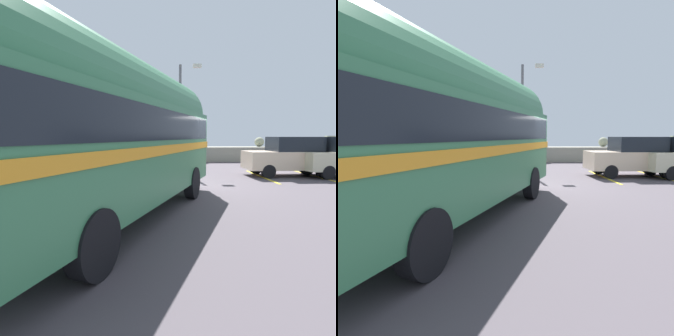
% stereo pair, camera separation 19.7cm
% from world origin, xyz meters
% --- Properties ---
extents(ground, '(32.00, 26.00, 0.02)m').
position_xyz_m(ground, '(0.00, 0.00, 0.01)').
color(ground, '#4C444B').
extents(breakwater, '(31.36, 2.15, 2.44)m').
position_xyz_m(breakwater, '(-0.42, 11.78, 0.67)').
color(breakwater, gray).
rests_on(breakwater, ground).
extents(vintage_coach, '(5.30, 8.87, 3.70)m').
position_xyz_m(vintage_coach, '(-1.82, -3.15, 2.05)').
color(vintage_coach, black).
rests_on(vintage_coach, ground).
extents(parked_car_nearest, '(4.15, 1.84, 1.86)m').
position_xyz_m(parked_car_nearest, '(5.35, 3.73, 0.97)').
color(parked_car_nearest, black).
rests_on(parked_car_nearest, ground).
extents(lamp_post, '(1.16, 0.36, 5.67)m').
position_xyz_m(lamp_post, '(0.37, 5.84, 3.23)').
color(lamp_post, '#5B5B60').
rests_on(lamp_post, ground).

